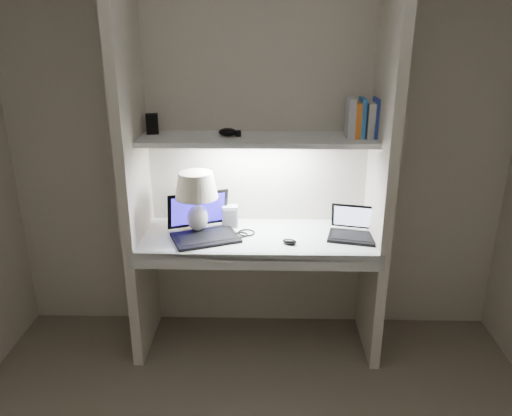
{
  "coord_description": "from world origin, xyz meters",
  "views": [
    {
      "loc": [
        0.06,
        -1.6,
        1.99
      ],
      "look_at": [
        -0.0,
        1.05,
        1.01
      ],
      "focal_mm": 35.0,
      "sensor_mm": 36.0,
      "label": 1
    }
  ],
  "objects_px": {
    "book_row": "(365,119)",
    "table_lamp": "(196,193)",
    "laptop_netbook": "(353,230)",
    "speaker": "(230,216)",
    "laptop_main": "(203,227)"
  },
  "relations": [
    {
      "from": "book_row",
      "to": "table_lamp",
      "type": "bearing_deg",
      "value": -175.85
    },
    {
      "from": "table_lamp",
      "to": "laptop_netbook",
      "type": "relative_size",
      "value": 1.17
    },
    {
      "from": "laptop_netbook",
      "to": "table_lamp",
      "type": "bearing_deg",
      "value": -168.94
    },
    {
      "from": "table_lamp",
      "to": "laptop_netbook",
      "type": "distance_m",
      "value": 0.98
    },
    {
      "from": "speaker",
      "to": "book_row",
      "type": "xyz_separation_m",
      "value": [
        0.81,
        -0.03,
        0.63
      ]
    },
    {
      "from": "laptop_netbook",
      "to": "book_row",
      "type": "height_order",
      "value": "book_row"
    },
    {
      "from": "table_lamp",
      "to": "laptop_netbook",
      "type": "height_order",
      "value": "table_lamp"
    },
    {
      "from": "speaker",
      "to": "book_row",
      "type": "relative_size",
      "value": 0.61
    },
    {
      "from": "table_lamp",
      "to": "book_row",
      "type": "height_order",
      "value": "book_row"
    },
    {
      "from": "table_lamp",
      "to": "laptop_netbook",
      "type": "xyz_separation_m",
      "value": [
        0.96,
        -0.03,
        -0.22
      ]
    },
    {
      "from": "table_lamp",
      "to": "laptop_main",
      "type": "distance_m",
      "value": 0.21
    },
    {
      "from": "laptop_main",
      "to": "laptop_netbook",
      "type": "xyz_separation_m",
      "value": [
        0.92,
        0.01,
        -0.02
      ]
    },
    {
      "from": "table_lamp",
      "to": "speaker",
      "type": "distance_m",
      "value": 0.29
    },
    {
      "from": "laptop_netbook",
      "to": "speaker",
      "type": "relative_size",
      "value": 2.38
    },
    {
      "from": "laptop_main",
      "to": "speaker",
      "type": "xyz_separation_m",
      "value": [
        0.16,
        0.15,
        0.01
      ]
    }
  ]
}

